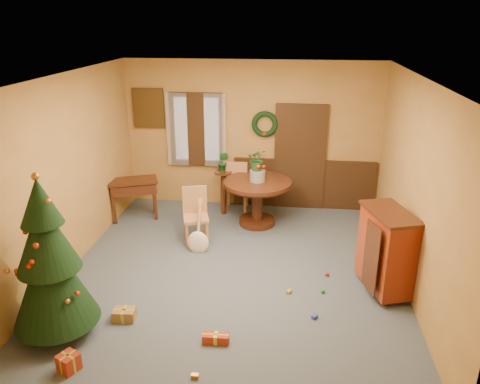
# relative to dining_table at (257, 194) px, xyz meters

# --- Properties ---
(room_envelope) EXTENTS (5.50, 5.50, 5.50)m
(room_envelope) POSITION_rel_dining_table_xyz_m (0.01, 0.94, 0.52)
(room_envelope) COLOR #3A4A54
(room_envelope) RESTS_ON ground
(dining_table) EXTENTS (1.24, 1.24, 0.85)m
(dining_table) POSITION_rel_dining_table_xyz_m (0.00, 0.00, 0.00)
(dining_table) COLOR black
(dining_table) RESTS_ON floor
(urn) EXTENTS (0.28, 0.28, 0.21)m
(urn) POSITION_rel_dining_table_xyz_m (0.00, 0.00, 0.36)
(urn) COLOR slate
(urn) RESTS_ON dining_table
(centerpiece_plant) EXTENTS (0.36, 0.31, 0.40)m
(centerpiece_plant) POSITION_rel_dining_table_xyz_m (0.00, 0.00, 0.66)
(centerpiece_plant) COLOR #1E4C23
(centerpiece_plant) RESTS_ON urn
(chair_near) EXTENTS (0.51, 0.51, 0.96)m
(chair_near) POSITION_rel_dining_table_xyz_m (-0.99, -0.79, -0.08)
(chair_near) COLOR #99623D
(chair_near) RESTS_ON floor
(chair_far) EXTENTS (0.46, 0.46, 1.05)m
(chair_far) POSITION_rel_dining_table_xyz_m (-0.47, 0.60, -0.03)
(chair_far) COLOR #99623D
(chair_far) RESTS_ON floor
(guitar) EXTENTS (0.36, 0.54, 0.82)m
(guitar) POSITION_rel_dining_table_xyz_m (-0.87, -1.21, -0.18)
(guitar) COLOR white
(guitar) RESTS_ON floor
(plant_stand) EXTENTS (0.34, 0.34, 0.86)m
(plant_stand) POSITION_rel_dining_table_xyz_m (-0.69, 0.42, -0.06)
(plant_stand) COLOR black
(plant_stand) RESTS_ON floor
(stand_plant) EXTENTS (0.27, 0.25, 0.41)m
(stand_plant) POSITION_rel_dining_table_xyz_m (-0.69, 0.42, 0.47)
(stand_plant) COLOR #19471E
(stand_plant) RESTS_ON plant_stand
(christmas_tree) EXTENTS (1.01, 1.01, 2.08)m
(christmas_tree) POSITION_rel_dining_table_xyz_m (-2.14, -3.47, 0.39)
(christmas_tree) COLOR #382111
(christmas_tree) RESTS_ON floor
(writing_desk) EXTENTS (0.99, 0.74, 0.79)m
(writing_desk) POSITION_rel_dining_table_xyz_m (-2.34, -0.02, -0.00)
(writing_desk) COLOR black
(writing_desk) RESTS_ON floor
(sideboard) EXTENTS (0.76, 1.05, 1.21)m
(sideboard) POSITION_rel_dining_table_xyz_m (1.95, -2.03, 0.05)
(sideboard) COLOR #5D150A
(sideboard) RESTS_ON floor
(gift_a) EXTENTS (0.29, 0.22, 0.15)m
(gift_a) POSITION_rel_dining_table_xyz_m (-1.44, -3.13, -0.52)
(gift_a) COLOR brown
(gift_a) RESTS_ON floor
(gift_b) EXTENTS (0.27, 0.27, 0.20)m
(gift_b) POSITION_rel_dining_table_xyz_m (-1.72, -4.09, -0.50)
(gift_b) COLOR maroon
(gift_b) RESTS_ON floor
(gift_c) EXTENTS (0.28, 0.28, 0.13)m
(gift_c) POSITION_rel_dining_table_xyz_m (-2.35, -3.32, -0.53)
(gift_c) COLOR brown
(gift_c) RESTS_ON floor
(gift_d) EXTENTS (0.32, 0.14, 0.11)m
(gift_d) POSITION_rel_dining_table_xyz_m (-0.20, -3.43, -0.54)
(gift_d) COLOR maroon
(gift_d) RESTS_ON floor
(toy_a) EXTENTS (0.09, 0.09, 0.05)m
(toy_a) POSITION_rel_dining_table_xyz_m (0.99, -2.82, -0.57)
(toy_a) COLOR #2741AB
(toy_a) RESTS_ON floor
(toy_b) EXTENTS (0.06, 0.06, 0.06)m
(toy_b) POSITION_rel_dining_table_xyz_m (1.12, -2.21, -0.57)
(toy_b) COLOR #24842E
(toy_b) RESTS_ON floor
(toy_c) EXTENTS (0.08, 0.09, 0.05)m
(toy_c) POSITION_rel_dining_table_xyz_m (0.65, -2.28, -0.57)
(toy_c) COLOR #B89022
(toy_c) RESTS_ON floor
(toy_d) EXTENTS (0.06, 0.06, 0.06)m
(toy_d) POSITION_rel_dining_table_xyz_m (1.20, -1.74, -0.57)
(toy_d) COLOR #B5290C
(toy_d) RESTS_ON floor
(toy_e) EXTENTS (0.08, 0.05, 0.05)m
(toy_e) POSITION_rel_dining_table_xyz_m (-0.32, -4.04, -0.57)
(toy_e) COLOR #C47C2E
(toy_e) RESTS_ON floor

